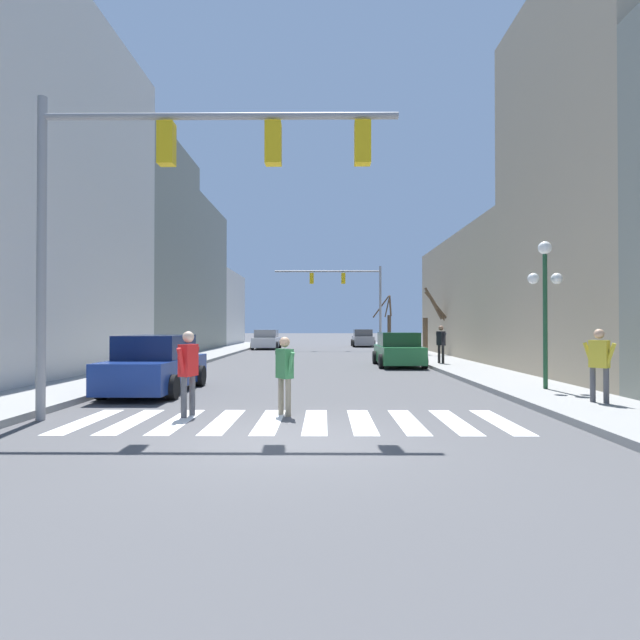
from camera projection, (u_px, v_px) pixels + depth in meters
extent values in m
plane|color=#4C4C4F|center=(287.00, 440.00, 8.18)|extent=(240.00, 240.00, 0.00)
cube|color=beige|center=(3.00, 185.00, 17.83)|extent=(6.00, 14.35, 13.86)
cube|color=gray|center=(130.00, 251.00, 29.51)|extent=(6.00, 9.05, 12.66)
cube|color=gray|center=(176.00, 278.00, 38.77)|extent=(6.00, 9.49, 11.15)
cube|color=beige|center=(206.00, 309.00, 48.55)|extent=(6.00, 10.12, 7.04)
cube|color=tan|center=(630.00, 179.00, 16.71)|extent=(6.00, 8.80, 13.60)
cube|color=tan|center=(501.00, 298.00, 28.93)|extent=(6.00, 15.73, 7.00)
cube|color=white|center=(87.00, 421.00, 9.79)|extent=(0.45, 2.60, 0.01)
cube|color=white|center=(132.00, 421.00, 9.78)|extent=(0.45, 2.60, 0.01)
cube|color=white|center=(178.00, 421.00, 9.77)|extent=(0.45, 2.60, 0.01)
cube|color=white|center=(224.00, 421.00, 9.77)|extent=(0.45, 2.60, 0.01)
cube|color=white|center=(270.00, 421.00, 9.76)|extent=(0.45, 2.60, 0.01)
cube|color=white|center=(316.00, 421.00, 9.75)|extent=(0.45, 2.60, 0.01)
cube|color=white|center=(361.00, 421.00, 9.74)|extent=(0.45, 2.60, 0.01)
cube|color=white|center=(408.00, 421.00, 9.74)|extent=(0.45, 2.60, 0.01)
cube|color=white|center=(454.00, 422.00, 9.73)|extent=(0.45, 2.60, 0.01)
cube|color=white|center=(500.00, 422.00, 9.72)|extent=(0.45, 2.60, 0.01)
cylinder|color=gray|center=(42.00, 258.00, 9.92)|extent=(0.18, 0.18, 6.45)
cylinder|color=gray|center=(220.00, 116.00, 9.93)|extent=(7.11, 0.14, 0.14)
cube|color=yellow|center=(166.00, 144.00, 9.93)|extent=(0.32, 0.28, 0.84)
cube|color=yellow|center=(273.00, 144.00, 9.91)|extent=(0.32, 0.28, 0.84)
cube|color=yellow|center=(363.00, 143.00, 9.90)|extent=(0.32, 0.28, 0.84)
cylinder|color=gray|center=(380.00, 308.00, 38.77)|extent=(0.18, 0.18, 6.54)
cylinder|color=gray|center=(327.00, 271.00, 38.84)|extent=(8.23, 0.14, 0.14)
cube|color=yellow|center=(343.00, 278.00, 38.82)|extent=(0.32, 0.28, 0.84)
cube|color=yellow|center=(312.00, 278.00, 38.84)|extent=(0.32, 0.28, 0.84)
cylinder|color=#1E4C2D|center=(545.00, 321.00, 13.68)|extent=(0.12, 0.12, 3.69)
sphere|color=white|center=(545.00, 248.00, 13.70)|extent=(0.36, 0.36, 0.36)
sphere|color=white|center=(533.00, 279.00, 13.69)|extent=(0.31, 0.31, 0.31)
sphere|color=white|center=(557.00, 279.00, 13.69)|extent=(0.31, 0.31, 0.31)
cube|color=#236B38|center=(398.00, 354.00, 23.21)|extent=(1.85, 4.35, 0.77)
cube|color=#133A1E|center=(398.00, 339.00, 23.22)|extent=(1.70, 2.26, 0.63)
cylinder|color=black|center=(375.00, 357.00, 24.56)|extent=(0.22, 0.64, 0.64)
cylinder|color=black|center=(413.00, 357.00, 24.55)|extent=(0.22, 0.64, 0.64)
cylinder|color=black|center=(381.00, 361.00, 21.87)|extent=(0.22, 0.64, 0.64)
cylinder|color=black|center=(424.00, 361.00, 21.85)|extent=(0.22, 0.64, 0.64)
cube|color=silver|center=(267.00, 342.00, 40.65)|extent=(1.89, 4.56, 0.76)
cube|color=slate|center=(267.00, 334.00, 40.65)|extent=(1.74, 2.37, 0.62)
cylinder|color=black|center=(257.00, 344.00, 42.07)|extent=(0.22, 0.64, 0.64)
cylinder|color=black|center=(280.00, 344.00, 42.05)|extent=(0.22, 0.64, 0.64)
cylinder|color=black|center=(252.00, 346.00, 39.24)|extent=(0.22, 0.64, 0.64)
cylinder|color=black|center=(277.00, 346.00, 39.22)|extent=(0.22, 0.64, 0.64)
cube|color=navy|center=(156.00, 372.00, 14.07)|extent=(1.77, 4.60, 0.79)
cube|color=#0E1C46|center=(156.00, 347.00, 14.08)|extent=(1.63, 2.39, 0.65)
cylinder|color=black|center=(143.00, 376.00, 15.50)|extent=(0.22, 0.64, 0.64)
cylinder|color=black|center=(201.00, 376.00, 15.49)|extent=(0.22, 0.64, 0.64)
cylinder|color=black|center=(102.00, 387.00, 12.65)|extent=(0.22, 0.64, 0.64)
cylinder|color=black|center=(173.00, 387.00, 12.64)|extent=(0.22, 0.64, 0.64)
cube|color=gray|center=(363.00, 340.00, 45.25)|extent=(1.73, 4.26, 0.77)
cube|color=#464648|center=(363.00, 333.00, 45.26)|extent=(1.60, 2.21, 0.63)
cylinder|color=black|center=(352.00, 343.00, 46.57)|extent=(0.22, 0.64, 0.64)
cylinder|color=black|center=(371.00, 343.00, 46.56)|extent=(0.22, 0.64, 0.64)
cylinder|color=black|center=(354.00, 344.00, 43.93)|extent=(0.22, 0.64, 0.64)
cylinder|color=black|center=(374.00, 344.00, 43.92)|extent=(0.22, 0.64, 0.64)
cylinder|color=#4C4C51|center=(192.00, 395.00, 10.44)|extent=(0.12, 0.12, 0.83)
cylinder|color=#4C4C51|center=(184.00, 397.00, 10.16)|extent=(0.12, 0.12, 0.83)
cube|color=red|center=(188.00, 360.00, 10.31)|extent=(0.35, 0.46, 0.66)
sphere|color=beige|center=(188.00, 337.00, 10.31)|extent=(0.23, 0.23, 0.23)
cylinder|color=red|center=(195.00, 362.00, 10.53)|extent=(0.18, 0.30, 0.64)
cylinder|color=red|center=(182.00, 363.00, 10.08)|extent=(0.18, 0.30, 0.64)
cylinder|color=#4C4C51|center=(593.00, 385.00, 11.28)|extent=(0.12, 0.12, 0.78)
cylinder|color=#4C4C51|center=(606.00, 386.00, 11.06)|extent=(0.12, 0.12, 0.78)
cube|color=gold|center=(599.00, 354.00, 11.18)|extent=(0.41, 0.43, 0.62)
sphere|color=tan|center=(599.00, 334.00, 11.18)|extent=(0.22, 0.22, 0.22)
cylinder|color=gold|center=(589.00, 355.00, 11.35)|extent=(0.24, 0.26, 0.60)
cylinder|color=gold|center=(610.00, 356.00, 11.00)|extent=(0.24, 0.26, 0.60)
cylinder|color=#7A705B|center=(281.00, 396.00, 10.53)|extent=(0.12, 0.12, 0.78)
cylinder|color=#7A705B|center=(288.00, 398.00, 10.31)|extent=(0.12, 0.12, 0.78)
cube|color=#337542|center=(285.00, 364.00, 10.43)|extent=(0.40, 0.43, 0.61)
sphere|color=tan|center=(285.00, 342.00, 10.43)|extent=(0.22, 0.22, 0.22)
cylinder|color=#337542|center=(279.00, 365.00, 10.60)|extent=(0.23, 0.26, 0.59)
cylinder|color=#337542|center=(290.00, 366.00, 10.25)|extent=(0.23, 0.26, 0.59)
cylinder|color=black|center=(443.00, 354.00, 22.85)|extent=(0.12, 0.12, 0.83)
cylinder|color=black|center=(439.00, 354.00, 23.13)|extent=(0.12, 0.12, 0.83)
cube|color=black|center=(441.00, 338.00, 23.00)|extent=(0.36, 0.46, 0.65)
sphere|color=#8C664C|center=(441.00, 328.00, 23.00)|extent=(0.23, 0.23, 0.23)
cylinder|color=black|center=(444.00, 339.00, 22.78)|extent=(0.19, 0.30, 0.63)
cylinder|color=black|center=(438.00, 339.00, 23.21)|extent=(0.19, 0.30, 0.63)
cylinder|color=#473828|center=(389.00, 330.00, 43.99)|extent=(0.32, 0.32, 2.68)
cylinder|color=#473828|center=(387.00, 308.00, 43.73)|extent=(0.55, 0.68, 1.69)
cylinder|color=#473828|center=(390.00, 306.00, 44.76)|extent=(0.50, 1.63, 1.86)
cylinder|color=#473828|center=(381.00, 307.00, 44.52)|extent=(1.39, 1.19, 1.97)
cylinder|color=brown|center=(425.00, 336.00, 30.05)|extent=(0.30, 0.30, 2.21)
cylinder|color=brown|center=(436.00, 305.00, 30.09)|extent=(1.43, 0.20, 2.18)
cylinder|color=brown|center=(436.00, 305.00, 29.85)|extent=(1.27, 0.60, 1.68)
cylinder|color=brown|center=(433.00, 303.00, 29.82)|extent=(1.02, 0.66, 1.98)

